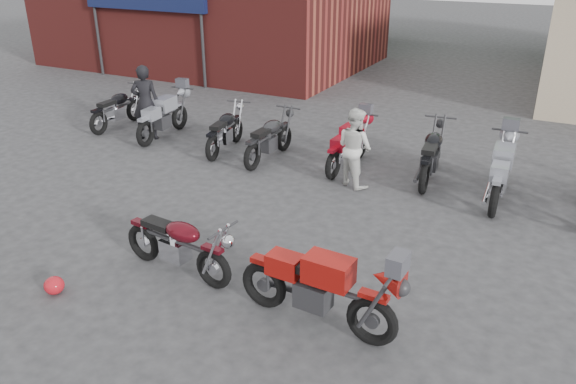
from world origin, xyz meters
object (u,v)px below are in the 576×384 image
at_px(person_dark, 145,103).
at_px(row_bike_0, 117,107).
at_px(row_bike_3, 270,136).
at_px(row_bike_1, 163,114).
at_px(row_bike_6, 501,169).
at_px(vintage_motorcycle, 178,241).
at_px(person_light, 355,147).
at_px(row_bike_4, 348,143).
at_px(helmet, 54,285).
at_px(row_bike_5, 432,151).
at_px(sportbike, 319,284).
at_px(row_bike_2, 225,128).

distance_m(person_dark, row_bike_0, 1.42).
xyz_separation_m(row_bike_0, row_bike_3, (4.73, -0.31, 0.01)).
height_order(row_bike_1, row_bike_6, row_bike_6).
bearing_deg(vintage_motorcycle, row_bike_1, 136.31).
relative_size(person_light, row_bike_0, 0.83).
distance_m(row_bike_3, row_bike_4, 1.77).
bearing_deg(row_bike_1, row_bike_6, -95.37).
xyz_separation_m(helmet, person_light, (2.28, 5.51, 0.67)).
xyz_separation_m(row_bike_5, row_bike_6, (1.40, -0.43, 0.01)).
relative_size(sportbike, row_bike_4, 1.10).
height_order(vintage_motorcycle, person_light, person_light).
bearing_deg(person_dark, row_bike_5, 157.14).
bearing_deg(person_dark, row_bike_6, 153.34).
bearing_deg(person_light, row_bike_1, 18.63).
bearing_deg(row_bike_2, sportbike, -146.35).
height_order(row_bike_1, row_bike_3, row_bike_1).
xyz_separation_m(row_bike_1, row_bike_2, (1.92, -0.15, -0.05)).
bearing_deg(row_bike_1, person_light, -101.92).
bearing_deg(row_bike_6, person_light, 99.31).
height_order(vintage_motorcycle, row_bike_5, row_bike_5).
bearing_deg(row_bike_4, row_bike_3, 103.19).
height_order(person_dark, row_bike_0, person_dark).
bearing_deg(row_bike_6, row_bike_3, 88.36).
bearing_deg(row_bike_6, row_bike_2, 87.67).
xyz_separation_m(helmet, row_bike_3, (0.09, 5.99, 0.43)).
bearing_deg(helmet, person_dark, 119.28).
relative_size(person_dark, row_bike_5, 0.88).
height_order(sportbike, row_bike_2, sportbike).
height_order(vintage_motorcycle, row_bike_4, row_bike_4).
xyz_separation_m(row_bike_3, row_bike_4, (1.74, 0.33, -0.00)).
bearing_deg(row_bike_3, row_bike_1, 87.35).
relative_size(row_bike_2, row_bike_3, 0.97).
relative_size(person_dark, row_bike_3, 0.95).
distance_m(row_bike_2, row_bike_6, 6.08).
bearing_deg(row_bike_4, row_bike_2, 97.86).
bearing_deg(row_bike_0, row_bike_2, -96.11).
xyz_separation_m(sportbike, person_dark, (-6.87, 4.89, 0.30)).
distance_m(row_bike_0, row_bike_2, 3.54).
bearing_deg(row_bike_3, vintage_motorcycle, -165.50).
distance_m(sportbike, row_bike_4, 5.56).
bearing_deg(row_bike_3, row_bike_0, 87.28).
distance_m(vintage_motorcycle, row_bike_5, 5.80).
bearing_deg(row_bike_0, vintage_motorcycle, -132.84).
distance_m(sportbike, row_bike_0, 9.73).
bearing_deg(helmet, row_bike_2, 100.40).
bearing_deg(row_bike_3, helmet, -179.90).
relative_size(row_bike_1, row_bike_2, 1.08).
bearing_deg(row_bike_2, row_bike_6, -98.86).
relative_size(sportbike, row_bike_1, 1.03).
height_order(person_dark, row_bike_5, person_dark).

